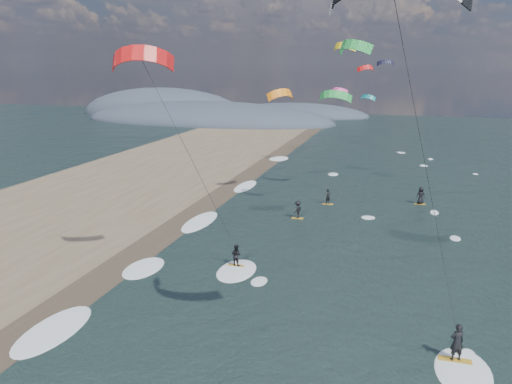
# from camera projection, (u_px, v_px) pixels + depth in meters

# --- Properties ---
(wet_sand_strip) EXTENTS (3.00, 240.00, 0.00)m
(wet_sand_strip) POSITION_uv_depth(u_px,v_px,m) (78.00, 295.00, 31.14)
(wet_sand_strip) COLOR #382D23
(wet_sand_strip) RESTS_ON ground
(coastal_hills) EXTENTS (80.00, 41.00, 15.00)m
(coastal_hills) POSITION_uv_depth(u_px,v_px,m) (200.00, 118.00, 130.98)
(coastal_hills) COLOR #3D4756
(coastal_hills) RESTS_ON ground
(kitesurfer_near_a) EXTENTS (8.08, 8.72, 17.80)m
(kitesurfer_near_a) POSITION_uv_depth(u_px,v_px,m) (407.00, 67.00, 17.02)
(kitesurfer_near_a) COLOR #B88620
(kitesurfer_near_a) RESTS_ON ground
(kitesurfer_near_b) EXTENTS (6.96, 8.55, 15.54)m
(kitesurfer_near_b) POSITION_uv_depth(u_px,v_px,m) (176.00, 134.00, 29.87)
(kitesurfer_near_b) COLOR #B88620
(kitesurfer_near_b) RESTS_ON ground
(far_kitesurfers) EXTENTS (12.18, 9.32, 1.80)m
(far_kitesurfers) POSITION_uv_depth(u_px,v_px,m) (351.00, 202.00, 48.78)
(far_kitesurfers) COLOR #B88620
(far_kitesurfers) RESTS_ON ground
(bg_kite_field) EXTENTS (10.48, 67.05, 9.53)m
(bg_kite_field) POSITION_uv_depth(u_px,v_px,m) (354.00, 74.00, 70.41)
(bg_kite_field) COLOR orange
(bg_kite_field) RESTS_ON ground
(shoreline_surf) EXTENTS (2.40, 79.40, 0.11)m
(shoreline_surf) POSITION_uv_depth(u_px,v_px,m) (134.00, 268.00, 35.21)
(shoreline_surf) COLOR white
(shoreline_surf) RESTS_ON ground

